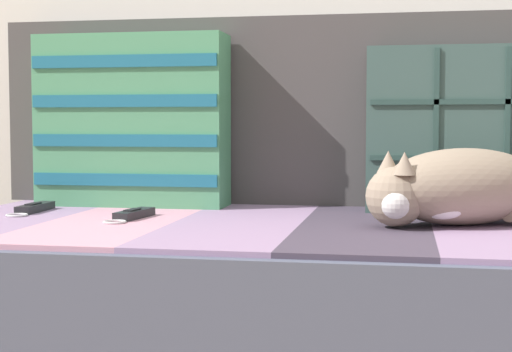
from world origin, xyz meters
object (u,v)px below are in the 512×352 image
at_px(couch, 365,313).
at_px(sleeping_cat, 454,188).
at_px(game_remote_near, 34,208).
at_px(game_remote_far, 133,215).
at_px(throw_pillow_striped, 132,121).
at_px(throw_pillow_quilted, 469,130).

distance_m(couch, sleeping_cat, 0.32).
xyz_separation_m(sleeping_cat, game_remote_near, (-0.95, 0.07, -0.07)).
xyz_separation_m(sleeping_cat, game_remote_far, (-0.68, -0.01, -0.07)).
bearing_deg(throw_pillow_striped, game_remote_near, -134.54).
bearing_deg(throw_pillow_quilted, couch, -133.40).
bearing_deg(game_remote_near, throw_pillow_striped, 45.46).
xyz_separation_m(throw_pillow_quilted, game_remote_near, (-1.00, -0.18, -0.18)).
distance_m(throw_pillow_quilted, throw_pillow_striped, 0.82).
xyz_separation_m(couch, game_remote_far, (-0.50, -0.03, 0.20)).
bearing_deg(throw_pillow_quilted, game_remote_far, -160.15).
bearing_deg(sleeping_cat, couch, 175.50).
height_order(throw_pillow_quilted, game_remote_near, throw_pillow_quilted).
distance_m(throw_pillow_striped, sleeping_cat, 0.83).
bearing_deg(sleeping_cat, throw_pillow_striped, 162.09).
height_order(couch, throw_pillow_striped, throw_pillow_striped).
relative_size(throw_pillow_striped, game_remote_far, 2.55).
bearing_deg(couch, game_remote_far, -177.03).
bearing_deg(couch, game_remote_near, 176.07).
bearing_deg(throw_pillow_quilted, throw_pillow_striped, -179.96).
distance_m(couch, game_remote_near, 0.80).
bearing_deg(game_remote_near, throw_pillow_quilted, 10.39).
height_order(throw_pillow_striped, game_remote_near, throw_pillow_striped).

